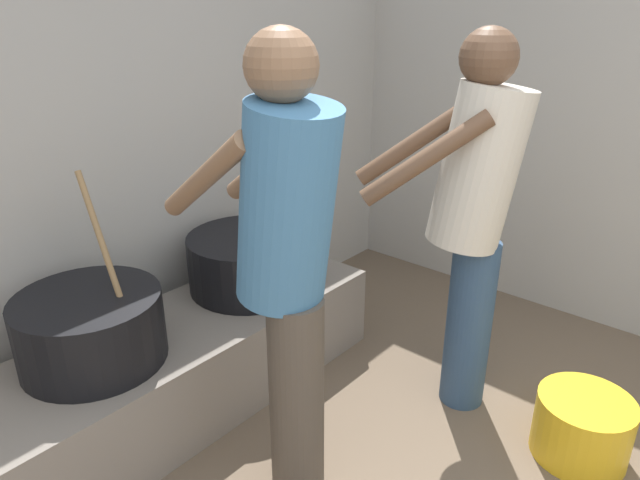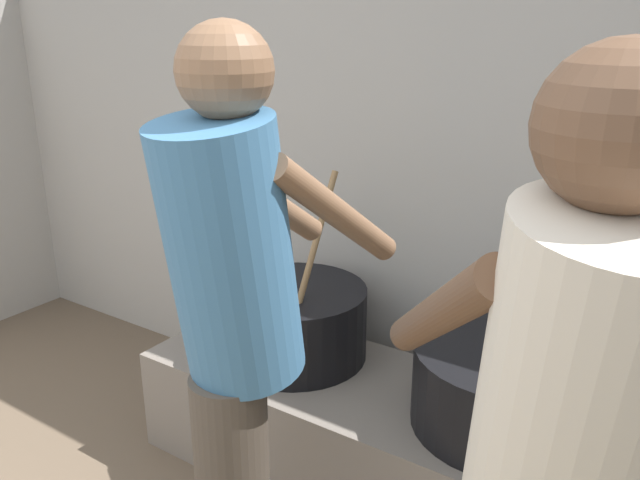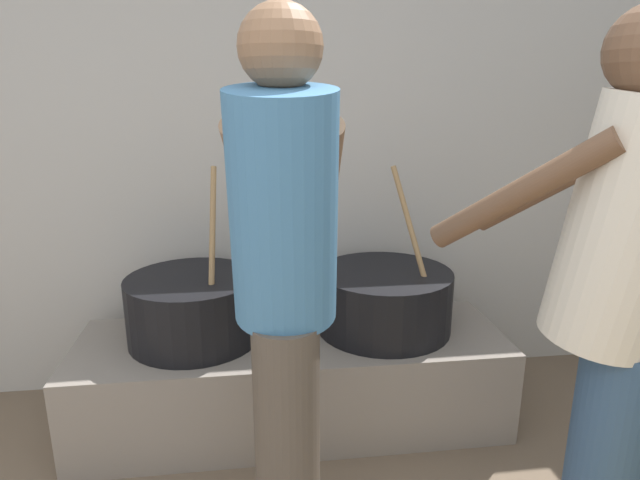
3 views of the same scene
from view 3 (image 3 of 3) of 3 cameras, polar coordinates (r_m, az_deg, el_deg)
The scene contains 6 objects.
block_enclosure_rear at distance 2.70m, azimuth -10.10°, elevation 4.79°, with size 4.88×0.20×1.91m, color #ADA8A0.
hearth_ledge at distance 2.47m, azimuth -2.93°, elevation -14.63°, with size 1.86×0.60×0.42m, color slate.
cooking_pot_main at distance 2.41m, azimuth 6.88°, elevation -6.36°, with size 0.60×0.60×0.72m.
cooking_pot_secondary at distance 2.36m, azimuth -13.36°, elevation -7.08°, with size 0.56×0.56×0.73m.
cook_in_cream_shirt at distance 1.61m, azimuth 29.24°, elevation -4.58°, with size 0.68×0.72×1.65m.
cook_in_blue_shirt at distance 1.52m, azimuth -3.81°, elevation -3.14°, with size 0.39×0.71×1.67m.
Camera 3 is at (0.13, -0.14, 1.45)m, focal length 29.93 mm.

